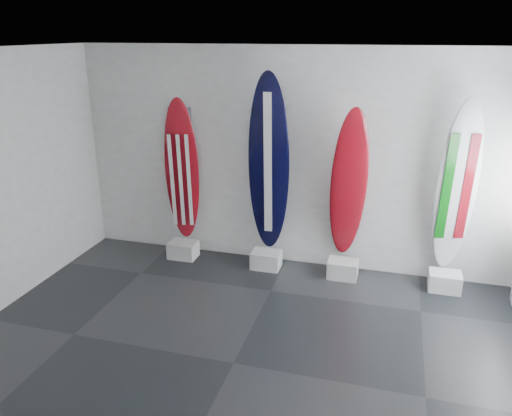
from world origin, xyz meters
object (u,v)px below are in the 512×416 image
(surfboard_swiss, at_px, (349,185))
(surfboard_navy, at_px, (269,165))
(surfboard_italy, at_px, (457,187))
(surfboard_usa, at_px, (182,171))

(surfboard_swiss, bearing_deg, surfboard_navy, 165.99)
(surfboard_navy, height_order, surfboard_italy, surfboard_navy)
(surfboard_navy, xyz_separation_m, surfboard_swiss, (1.07, 0.00, -0.20))
(surfboard_swiss, xyz_separation_m, surfboard_italy, (1.30, 0.00, 0.08))
(surfboard_italy, bearing_deg, surfboard_swiss, 166.67)
(surfboard_usa, bearing_deg, surfboard_navy, -13.91)
(surfboard_swiss, relative_size, surfboard_italy, 0.94)
(surfboard_usa, height_order, surfboard_swiss, surfboard_usa)
(surfboard_navy, relative_size, surfboard_italy, 1.10)
(surfboard_navy, relative_size, surfboard_swiss, 1.18)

